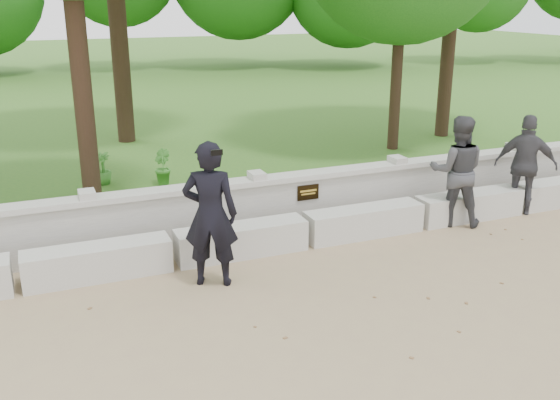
{
  "coord_description": "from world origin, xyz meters",
  "views": [
    {
      "loc": [
        -3.65,
        -5.98,
        3.57
      ],
      "look_at": [
        -0.65,
        1.32,
        0.96
      ],
      "focal_mm": 40.0,
      "sensor_mm": 36.0,
      "label": 1
    }
  ],
  "objects": [
    {
      "name": "man_main",
      "position": [
        -1.66,
        1.17,
        0.95
      ],
      "size": [
        0.81,
        0.76,
        1.89
      ],
      "color": "black",
      "rests_on": "ground"
    },
    {
      "name": "concrete_bench",
      "position": [
        0.0,
        1.9,
        0.22
      ],
      "size": [
        11.9,
        0.45,
        0.45
      ],
      "color": "beige",
      "rests_on": "ground"
    },
    {
      "name": "shrub_b",
      "position": [
        -1.46,
        5.0,
        0.57
      ],
      "size": [
        0.35,
        0.4,
        0.65
      ],
      "primitive_type": "imported",
      "rotation": [
        0.0,
        0.0,
        1.75
      ],
      "color": "#397929",
      "rests_on": "lawn"
    },
    {
      "name": "ground",
      "position": [
        0.0,
        0.0,
        0.0
      ],
      "size": [
        80.0,
        80.0,
        0.0
      ],
      "primitive_type": "plane",
      "color": "#917E59",
      "rests_on": "ground"
    },
    {
      "name": "visitor_left",
      "position": [
        2.6,
        1.8,
        0.89
      ],
      "size": [
        1.09,
        1.02,
        1.79
      ],
      "color": "#39393D",
      "rests_on": "ground"
    },
    {
      "name": "shrub_d",
      "position": [
        -2.48,
        5.42,
        0.54
      ],
      "size": [
        0.44,
        0.44,
        0.59
      ],
      "primitive_type": "imported",
      "rotation": [
        0.0,
        0.0,
        5.4
      ],
      "color": "#397929",
      "rests_on": "lawn"
    },
    {
      "name": "lawn",
      "position": [
        0.0,
        14.0,
        0.12
      ],
      "size": [
        40.0,
        22.0,
        0.25
      ],
      "primitive_type": "cube",
      "color": "#315D21",
      "rests_on": "ground"
    },
    {
      "name": "visitor_right",
      "position": [
        4.01,
        1.8,
        0.85
      ],
      "size": [
        1.0,
        0.99,
        1.7
      ],
      "color": "#3B3A3F",
      "rests_on": "ground"
    },
    {
      "name": "parapet_wall",
      "position": [
        0.0,
        2.6,
        0.46
      ],
      "size": [
        12.5,
        0.35,
        0.9
      ],
      "color": "#B8B6AE",
      "rests_on": "ground"
    }
  ]
}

